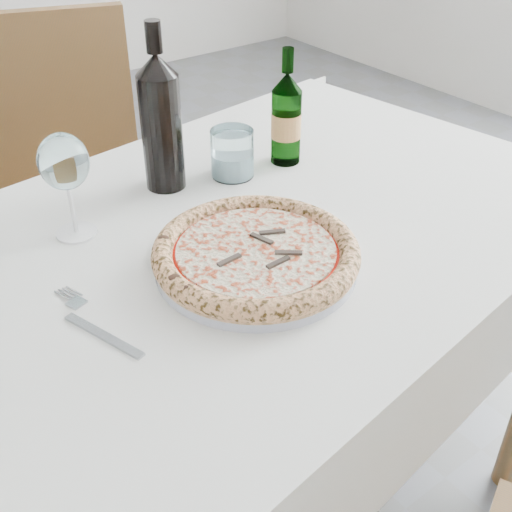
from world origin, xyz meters
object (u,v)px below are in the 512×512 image
(plate, at_px, (256,262))
(wine_bottle, at_px, (161,121))
(dining_table, at_px, (220,285))
(beer_bottle, at_px, (286,118))
(pizza, at_px, (256,252))
(tumbler, at_px, (232,156))
(wine_glass, at_px, (64,164))
(chair_far, at_px, (64,176))

(plate, xyz_separation_m, wine_bottle, (0.02, 0.31, 0.12))
(dining_table, height_order, beer_bottle, beer_bottle)
(dining_table, height_order, pizza, pizza)
(tumbler, xyz_separation_m, beer_bottle, (0.12, -0.01, 0.05))
(pizza, relative_size, wine_glass, 1.78)
(dining_table, distance_m, wine_bottle, 0.30)
(wine_glass, distance_m, tumbler, 0.33)
(pizza, height_order, wine_glass, wine_glass)
(dining_table, relative_size, pizza, 4.71)
(tumbler, bearing_deg, chair_far, 100.14)
(chair_far, bearing_deg, plate, -92.17)
(pizza, bearing_deg, tumbler, 61.41)
(chair_far, height_order, plate, chair_far)
(chair_far, height_order, pizza, chair_far)
(chair_far, xyz_separation_m, tumbler, (0.11, -0.62, 0.26))
(dining_table, bearing_deg, chair_far, 87.56)
(chair_far, bearing_deg, dining_table, -92.44)
(pizza, relative_size, beer_bottle, 1.40)
(wine_bottle, bearing_deg, dining_table, -96.83)
(dining_table, distance_m, plate, 0.14)
(dining_table, height_order, chair_far, chair_far)
(chair_far, relative_size, wine_bottle, 3.17)
(tumbler, bearing_deg, beer_bottle, -6.00)
(plate, xyz_separation_m, tumbler, (0.14, 0.27, 0.03))
(tumbler, xyz_separation_m, wine_bottle, (-0.12, 0.04, 0.09))
(dining_table, xyz_separation_m, wine_bottle, (0.02, 0.21, 0.22))
(wine_glass, bearing_deg, pizza, -54.76)
(plate, bearing_deg, wine_bottle, 85.39)
(dining_table, relative_size, chair_far, 1.56)
(wine_bottle, bearing_deg, tumbler, -18.24)
(wine_glass, distance_m, beer_bottle, 0.44)
(chair_far, height_order, beer_bottle, beer_bottle)
(plate, relative_size, pizza, 0.98)
(dining_table, bearing_deg, wine_bottle, 83.17)
(dining_table, relative_size, plate, 4.83)
(wine_glass, bearing_deg, wine_bottle, 15.72)
(tumbler, height_order, wine_bottle, wine_bottle)
(chair_far, xyz_separation_m, pizza, (-0.03, -0.89, 0.25))
(pizza, bearing_deg, wine_bottle, 85.39)
(plate, xyz_separation_m, pizza, (-0.00, 0.00, 0.02))
(tumbler, bearing_deg, wine_glass, -177.00)
(dining_table, xyz_separation_m, wine_glass, (-0.18, 0.15, 0.22))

